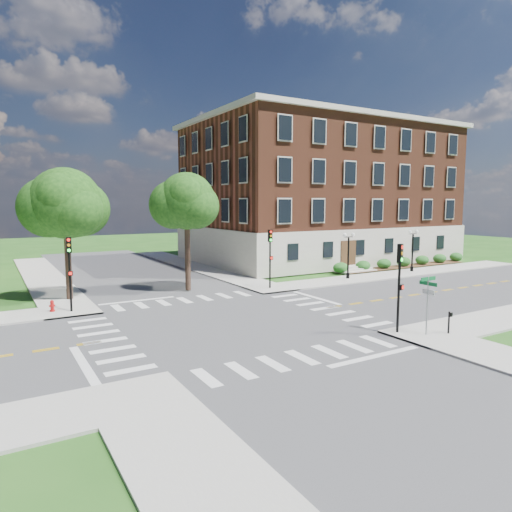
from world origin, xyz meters
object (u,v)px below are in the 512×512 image
traffic_signal_ne (270,251)px  push_button_post (449,321)px  traffic_signal_nw (69,264)px  street_sign_pole (428,294)px  twin_lamp_west (348,253)px  fire_hydrant (52,306)px  traffic_signal_se (399,276)px  twin_lamp_east (413,248)px

traffic_signal_ne → push_button_post: 16.24m
traffic_signal_nw → street_sign_pole: size_ratio=1.55×
street_sign_pole → push_button_post: size_ratio=2.58×
twin_lamp_west → push_button_post: (-7.62, -16.42, -1.73)m
twin_lamp_west → fire_hydrant: size_ratio=5.64×
traffic_signal_se → street_sign_pole: traffic_signal_se is taller
traffic_signal_se → twin_lamp_west: (9.80, 14.86, -0.66)m
twin_lamp_west → twin_lamp_east: 8.67m
street_sign_pole → fire_hydrant: street_sign_pole is taller
twin_lamp_east → street_sign_pole: (-17.49, -15.97, -0.21)m
twin_lamp_east → street_sign_pole: 23.69m
traffic_signal_ne → twin_lamp_west: traffic_signal_ne is taller
twin_lamp_east → fire_hydrant: (-33.94, -0.22, -2.06)m
twin_lamp_west → twin_lamp_east: bearing=0.2°
traffic_signal_ne → street_sign_pole: size_ratio=1.55×
twin_lamp_west → twin_lamp_east: (8.67, 0.03, 0.00)m
twin_lamp_west → street_sign_pole: 18.22m
traffic_signal_ne → fire_hydrant: traffic_signal_ne is taller
street_sign_pole → fire_hydrant: 22.84m
traffic_signal_se → twin_lamp_east: 23.73m
traffic_signal_nw → fire_hydrant: traffic_signal_nw is taller
fire_hydrant → push_button_post: bearing=-42.6°
street_sign_pole → traffic_signal_nw: bearing=135.4°
traffic_signal_se → traffic_signal_ne: (1.00, 14.46, 0.00)m
twin_lamp_west → traffic_signal_se: bearing=-123.4°
twin_lamp_west → street_sign_pole: (-8.82, -15.94, -0.21)m
traffic_signal_ne → fire_hydrant: bearing=179.3°
traffic_signal_nw → push_button_post: bearing=-43.4°
traffic_signal_se → street_sign_pole: size_ratio=1.55×
traffic_signal_ne → twin_lamp_east: (17.47, 0.43, -0.66)m
traffic_signal_nw → push_button_post: size_ratio=4.00×
fire_hydrant → traffic_signal_nw: bearing=-28.1°
traffic_signal_se → twin_lamp_east: (18.47, 14.89, -0.66)m
traffic_signal_ne → push_button_post: bearing=-85.8°
traffic_signal_ne → traffic_signal_nw: 15.40m
push_button_post → twin_lamp_east: bearing=45.3°
traffic_signal_se → traffic_signal_nw: 20.15m
traffic_signal_se → twin_lamp_west: size_ratio=1.13×
traffic_signal_se → twin_lamp_west: bearing=56.6°
traffic_signal_ne → twin_lamp_west: (8.80, 0.40, -0.66)m
push_button_post → fire_hydrant: bearing=137.4°
traffic_signal_se → traffic_signal_nw: same height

